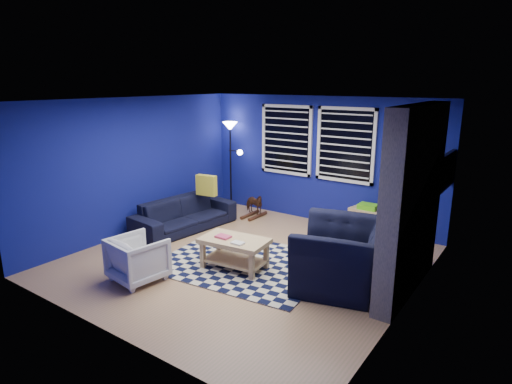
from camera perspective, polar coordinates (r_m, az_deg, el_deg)
floor at (r=6.89m, az=-1.51°, el=-9.13°), size 5.00×5.00×0.00m
ceiling at (r=6.32m, az=-1.67°, el=12.11°), size 5.00×5.00×0.00m
wall_back at (r=8.59m, az=8.42°, el=4.22°), size 5.00×0.00×5.00m
wall_left at (r=8.20m, az=-15.78°, el=3.34°), size 0.00×5.00×5.00m
wall_right at (r=5.44m, az=20.11°, el=-2.58°), size 0.00×5.00×5.00m
fireplace at (r=5.95m, az=20.04°, el=-1.67°), size 0.65×2.00×2.50m
window_left at (r=8.86m, az=4.03°, el=6.94°), size 1.17×0.06×1.42m
window_right at (r=8.27m, az=11.81°, el=6.13°), size 1.17×0.06×1.42m
tv at (r=7.32m, az=23.98°, el=2.51°), size 0.07×1.00×0.58m
rug at (r=6.80m, az=-1.59°, el=-9.40°), size 2.69×2.24×0.02m
sofa at (r=8.30m, az=-9.49°, el=-2.96°), size 2.12×1.02×0.60m
armchair_big at (r=6.07m, az=11.36°, el=-8.28°), size 1.63×1.51×0.89m
armchair_bent at (r=6.37m, az=-15.46°, el=-8.57°), size 0.78×0.80×0.65m
rocking_horse at (r=8.92m, az=-0.31°, el=-1.57°), size 0.31×0.55×0.44m
coffee_table at (r=6.50m, az=-2.92°, el=-7.35°), size 1.06×0.69×0.50m
cabinet at (r=8.16m, az=14.60°, el=-3.80°), size 0.67×0.51×0.59m
floor_lamp at (r=9.41m, az=-3.37°, el=7.21°), size 0.52×0.32×1.91m
throw_pillow at (r=8.40m, az=-6.63°, el=0.89°), size 0.43×0.18×0.40m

